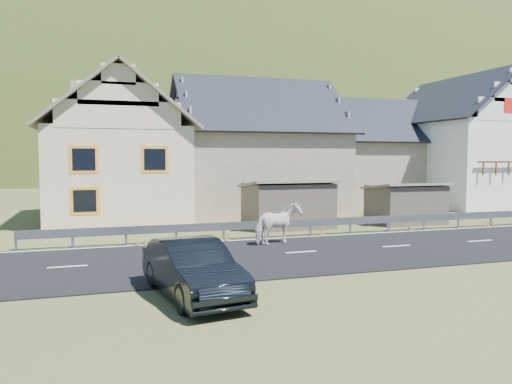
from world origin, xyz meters
name	(u,v)px	position (x,y,z in m)	size (l,w,h in m)	color
ground	(396,247)	(0.00, 0.00, 0.00)	(160.00, 160.00, 0.00)	#3D461E
road	(396,247)	(0.00, 0.00, 0.02)	(60.00, 7.00, 0.04)	black
lane_markings	(396,246)	(0.00, 0.00, 0.04)	(60.00, 6.60, 0.01)	silver
guardrail	(351,221)	(0.00, 3.68, 0.56)	(28.10, 0.09, 0.75)	#93969B
shed_left	(288,205)	(-2.00, 6.50, 1.10)	(4.30, 3.30, 2.40)	brown
shed_right	(405,204)	(4.50, 6.00, 1.00)	(3.80, 2.90, 2.20)	brown
house_cream	(116,142)	(-10.00, 12.00, 4.36)	(7.80, 9.80, 8.30)	beige
house_stone_a	(255,140)	(-1.00, 15.00, 4.63)	(10.80, 9.80, 8.90)	#9D937C
house_stone_b	(372,147)	(9.00, 17.00, 4.24)	(9.80, 8.80, 8.10)	#9D937C
house_white	(465,136)	(15.00, 14.00, 5.06)	(8.80, 10.80, 9.70)	white
mountain	(141,218)	(5.00, 180.00, -20.00)	(440.00, 280.00, 260.00)	#263B11
horse	(278,224)	(-4.23, 1.83, 0.86)	(1.94, 0.88, 1.63)	silver
car	(193,269)	(-8.82, -4.46, 0.72)	(1.51, 4.34, 1.43)	black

